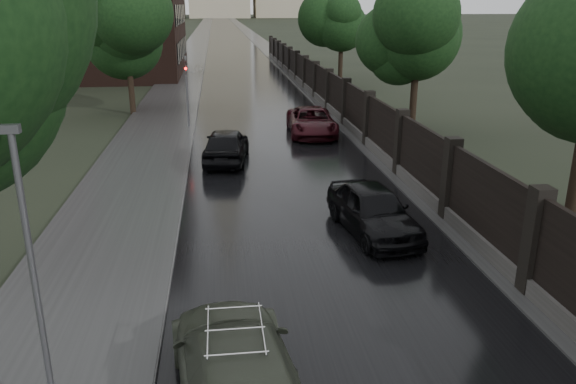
{
  "coord_description": "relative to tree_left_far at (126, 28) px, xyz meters",
  "views": [
    {
      "loc": [
        -2.63,
        -6.25,
        6.63
      ],
      "look_at": [
        -0.74,
        8.92,
        1.5
      ],
      "focal_mm": 35.0,
      "sensor_mm": 36.0,
      "label": 1
    }
  ],
  "objects": [
    {
      "name": "fence_right",
      "position": [
        12.6,
        2.01,
        -4.23
      ],
      "size": [
        0.45,
        75.72,
        2.7
      ],
      "color": "#383533",
      "rests_on": "ground"
    },
    {
      "name": "car_right_near",
      "position": [
        9.88,
        -20.85,
        -4.49
      ],
      "size": [
        2.36,
        4.61,
        1.5
      ],
      "primitive_type": "imported",
      "rotation": [
        0.0,
        0.0,
        0.14
      ],
      "color": "black",
      "rests_on": "ground"
    },
    {
      "name": "road",
      "position": [
        8.0,
        160.0,
        -5.23
      ],
      "size": [
        8.0,
        420.0,
        0.02
      ],
      "primitive_type": "cube",
      "color": "black",
      "rests_on": "ground"
    },
    {
      "name": "hatchback_left",
      "position": [
        5.64,
        -12.11,
        -4.48
      ],
      "size": [
        2.33,
        4.67,
        1.53
      ],
      "primitive_type": "imported",
      "rotation": [
        0.0,
        0.0,
        3.02
      ],
      "color": "black",
      "rests_on": "ground"
    },
    {
      "name": "sidewalk_left",
      "position": [
        2.0,
        160.0,
        -5.16
      ],
      "size": [
        4.0,
        420.0,
        0.16
      ],
      "primitive_type": "cube",
      "color": "#2D2D2D",
      "rests_on": "ground"
    },
    {
      "name": "verge_right",
      "position": [
        13.5,
        160.0,
        -5.2
      ],
      "size": [
        3.0,
        420.0,
        0.08
      ],
      "primitive_type": "cube",
      "color": "#2D2D2D",
      "rests_on": "ground"
    },
    {
      "name": "car_right_far",
      "position": [
        10.25,
        -7.26,
        -4.52
      ],
      "size": [
        2.62,
        5.27,
        1.44
      ],
      "primitive_type": "imported",
      "rotation": [
        0.0,
        0.0,
        -0.05
      ],
      "color": "black",
      "rests_on": "ground"
    },
    {
      "name": "tree_left_far",
      "position": [
        0.0,
        0.0,
        0.0
      ],
      "size": [
        4.25,
        4.25,
        7.39
      ],
      "color": "black",
      "rests_on": "ground"
    },
    {
      "name": "traffic_light",
      "position": [
        3.7,
        -5.01,
        -2.84
      ],
      "size": [
        0.16,
        0.32,
        4.0
      ],
      "color": "#59595E",
      "rests_on": "ground"
    },
    {
      "name": "lamp_post",
      "position": [
        2.6,
        -28.5,
        -2.57
      ],
      "size": [
        0.25,
        0.12,
        5.11
      ],
      "color": "#59595E",
      "rests_on": "ground"
    },
    {
      "name": "tree_right_c",
      "position": [
        15.5,
        10.0,
        -0.29
      ],
      "size": [
        4.08,
        4.08,
        7.01
      ],
      "color": "black",
      "rests_on": "ground"
    },
    {
      "name": "volga_sedan",
      "position": [
        5.5,
        -28.12,
        -4.51
      ],
      "size": [
        2.62,
        5.26,
        1.47
      ],
      "primitive_type": "imported",
      "rotation": [
        0.0,
        0.0,
        3.26
      ],
      "color": "#3B4134",
      "rests_on": "ground"
    },
    {
      "name": "tree_right_b",
      "position": [
        15.5,
        -8.0,
        -0.29
      ],
      "size": [
        4.08,
        4.08,
        7.01
      ],
      "color": "black",
      "rests_on": "ground"
    }
  ]
}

